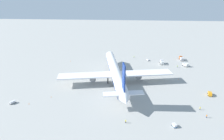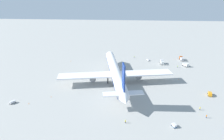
{
  "view_description": "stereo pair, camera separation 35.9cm",
  "coord_description": "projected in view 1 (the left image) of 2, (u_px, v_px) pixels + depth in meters",
  "views": [
    {
      "loc": [
        -114.66,
        -7.1,
        53.53
      ],
      "look_at": [
        4.75,
        2.4,
        5.56
      ],
      "focal_mm": 31.06,
      "sensor_mm": 36.0,
      "label": 1
    },
    {
      "loc": [
        -114.63,
        -7.46,
        53.53
      ],
      "look_at": [
        4.75,
        2.4,
        5.56
      ],
      "focal_mm": 31.06,
      "sensor_mm": 36.0,
      "label": 2
    }
  ],
  "objects": [
    {
      "name": "ground_plane",
      "position": [
        115.0,
        81.0,
        126.53
      ],
      "size": [
        600.0,
        600.0,
        0.0
      ],
      "primitive_type": "plane",
      "color": "#9E9E99"
    },
    {
      "name": "airliner",
      "position": [
        115.0,
        72.0,
        122.75
      ],
      "size": [
        78.23,
        71.57,
        23.05
      ],
      "color": "white",
      "rests_on": "ground"
    },
    {
      "name": "service_truck_0",
      "position": [
        162.0,
        62.0,
        155.7
      ],
      "size": [
        5.94,
        2.58,
        3.04
      ],
      "color": "white",
      "rests_on": "ground"
    },
    {
      "name": "service_truck_1",
      "position": [
        181.0,
        58.0,
        164.39
      ],
      "size": [
        6.83,
        2.81,
        2.8
      ],
      "color": "#BF4C14",
      "rests_on": "ground"
    },
    {
      "name": "service_truck_3",
      "position": [
        185.0,
        65.0,
        150.68
      ],
      "size": [
        5.16,
        4.29,
        2.69
      ],
      "color": "white",
      "rests_on": "ground"
    },
    {
      "name": "service_van",
      "position": [
        210.0,
        94.0,
        108.14
      ],
      "size": [
        4.46,
        2.87,
        1.97
      ],
      "color": "orange",
      "rests_on": "ground"
    },
    {
      "name": "baggage_cart_0",
      "position": [
        148.0,
        60.0,
        163.38
      ],
      "size": [
        3.14,
        2.69,
        1.27
      ],
      "color": "gray",
      "rests_on": "ground"
    },
    {
      "name": "baggage_cart_1",
      "position": [
        175.0,
        125.0,
        82.88
      ],
      "size": [
        3.14,
        2.29,
        1.42
      ],
      "color": "#26598C",
      "rests_on": "ground"
    },
    {
      "name": "baggage_cart_2",
      "position": [
        13.0,
        102.0,
        100.31
      ],
      "size": [
        3.28,
        2.9,
        1.39
      ],
      "color": "#595B60",
      "rests_on": "ground"
    },
    {
      "name": "ground_worker_0",
      "position": [
        134.0,
        57.0,
        170.77
      ],
      "size": [
        0.49,
        0.49,
        1.61
      ],
      "color": "#3F3F47",
      "rests_on": "ground"
    },
    {
      "name": "ground_worker_1",
      "position": [
        200.0,
        108.0,
        94.74
      ],
      "size": [
        0.51,
        0.51,
        1.77
      ],
      "color": "#3F3F47",
      "rests_on": "ground"
    },
    {
      "name": "ground_worker_2",
      "position": [
        126.0,
        121.0,
        85.25
      ],
      "size": [
        0.54,
        0.54,
        1.62
      ],
      "color": "black",
      "rests_on": "ground"
    },
    {
      "name": "ground_worker_3",
      "position": [
        177.0,
        66.0,
        148.46
      ],
      "size": [
        0.56,
        0.56,
        1.71
      ],
      "color": "navy",
      "rests_on": "ground"
    },
    {
      "name": "ground_worker_4",
      "position": [
        207.0,
        116.0,
        88.74
      ],
      "size": [
        0.55,
        0.55,
        1.75
      ],
      "color": "navy",
      "rests_on": "ground"
    },
    {
      "name": "traffic_cone_0",
      "position": [
        179.0,
        79.0,
        128.22
      ],
      "size": [
        0.36,
        0.36,
        0.55
      ],
      "primitive_type": "cone",
      "color": "orange",
      "rests_on": "ground"
    },
    {
      "name": "traffic_cone_1",
      "position": [
        51.0,
        97.0,
        106.38
      ],
      "size": [
        0.36,
        0.36,
        0.55
      ],
      "primitive_type": "cone",
      "color": "orange",
      "rests_on": "ground"
    },
    {
      "name": "traffic_cone_2",
      "position": [
        109.0,
        59.0,
        165.79
      ],
      "size": [
        0.36,
        0.36,
        0.55
      ],
      "primitive_type": "cone",
      "color": "orange",
      "rests_on": "ground"
    },
    {
      "name": "traffic_cone_3",
      "position": [
        71.0,
        61.0,
        162.04
      ],
      "size": [
        0.36,
        0.36,
        0.55
      ],
      "primitive_type": "cone",
      "color": "orange",
      "rests_on": "ground"
    },
    {
      "name": "traffic_cone_4",
      "position": [
        29.0,
        104.0,
        99.88
      ],
      "size": [
        0.36,
        0.36,
        0.55
      ],
      "primitive_type": "cone",
      "color": "orange",
      "rests_on": "ground"
    }
  ]
}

